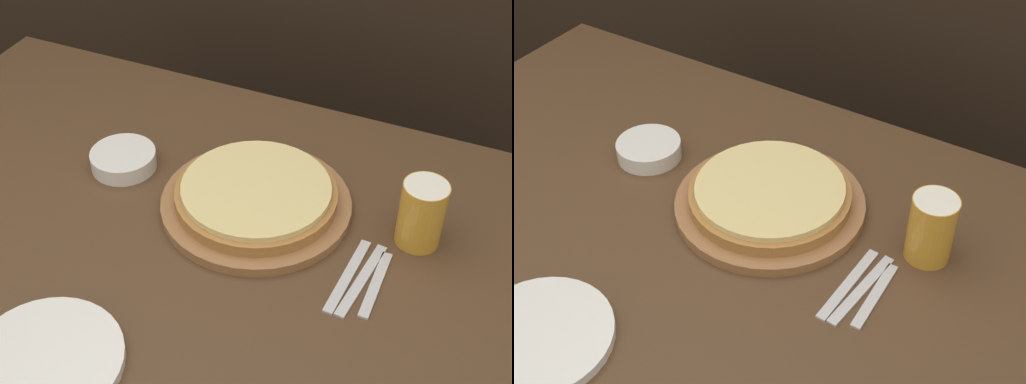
{
  "view_description": "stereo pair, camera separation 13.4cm",
  "coord_description": "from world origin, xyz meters",
  "views": [
    {
      "loc": [
        0.49,
        -0.8,
        1.68
      ],
      "look_at": [
        0.08,
        0.13,
        0.81
      ],
      "focal_mm": 50.0,
      "sensor_mm": 36.0,
      "label": 1
    },
    {
      "loc": [
        0.61,
        -0.74,
        1.68
      ],
      "look_at": [
        0.08,
        0.13,
        0.81
      ],
      "focal_mm": 50.0,
      "sensor_mm": 36.0,
      "label": 2
    }
  ],
  "objects": [
    {
      "name": "pizza_on_board",
      "position": [
        0.08,
        0.13,
        0.8
      ],
      "size": [
        0.36,
        0.36,
        0.06
      ],
      "color": "#99663D",
      "rests_on": "dining_table"
    },
    {
      "name": "fork",
      "position": [
        0.3,
        0.03,
        0.78
      ],
      "size": [
        0.03,
        0.19,
        0.0
      ],
      "color": "silver",
      "rests_on": "dining_table"
    },
    {
      "name": "side_bowl",
      "position": [
        -0.22,
        0.14,
        0.79
      ],
      "size": [
        0.13,
        0.13,
        0.04
      ],
      "color": "white",
      "rests_on": "dining_table"
    },
    {
      "name": "beer_glass",
      "position": [
        0.38,
        0.17,
        0.84
      ],
      "size": [
        0.08,
        0.08,
        0.13
      ],
      "color": "gold",
      "rests_on": "dining_table"
    },
    {
      "name": "dinner_plate",
      "position": [
        -0.07,
        -0.33,
        0.78
      ],
      "size": [
        0.24,
        0.24,
        0.02
      ],
      "color": "white",
      "rests_on": "dining_table"
    },
    {
      "name": "dining_table",
      "position": [
        0.0,
        0.0,
        0.39
      ],
      "size": [
        1.52,
        1.02,
        0.77
      ],
      "color": "#4C331E",
      "rests_on": "ground_plane"
    },
    {
      "name": "spoon",
      "position": [
        0.35,
        0.03,
        0.78
      ],
      "size": [
        0.02,
        0.16,
        0.0
      ],
      "color": "silver",
      "rests_on": "dining_table"
    },
    {
      "name": "dinner_knife",
      "position": [
        0.32,
        0.03,
        0.78
      ],
      "size": [
        0.04,
        0.19,
        0.0
      ],
      "color": "silver",
      "rests_on": "dining_table"
    }
  ]
}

